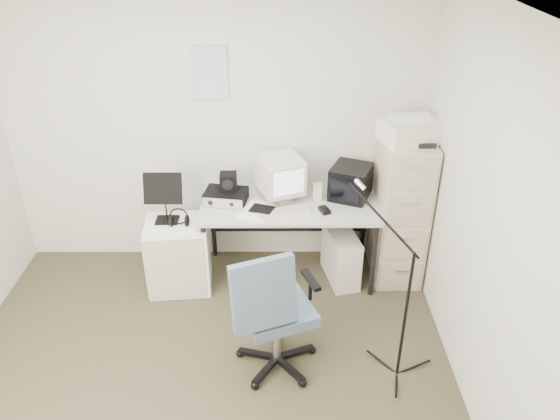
{
  "coord_description": "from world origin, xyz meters",
  "views": [
    {
      "loc": [
        0.54,
        -2.58,
        2.97
      ],
      "look_at": [
        0.55,
        0.95,
        0.95
      ],
      "focal_mm": 35.0,
      "sensor_mm": 36.0,
      "label": 1
    }
  ],
  "objects_px": {
    "desk": "(289,239)",
    "side_cart": "(179,255)",
    "office_chair": "(277,308)",
    "filing_cabinet": "(400,210)"
  },
  "relations": [
    {
      "from": "desk",
      "to": "side_cart",
      "type": "xyz_separation_m",
      "value": [
        -0.94,
        -0.17,
        -0.05
      ]
    },
    {
      "from": "office_chair",
      "to": "filing_cabinet",
      "type": "bearing_deg",
      "value": 25.73
    },
    {
      "from": "filing_cabinet",
      "to": "office_chair",
      "type": "relative_size",
      "value": 1.24
    },
    {
      "from": "desk",
      "to": "office_chair",
      "type": "height_order",
      "value": "office_chair"
    },
    {
      "from": "filing_cabinet",
      "to": "office_chair",
      "type": "xyz_separation_m",
      "value": [
        -1.05,
        -1.14,
        -0.13
      ]
    },
    {
      "from": "filing_cabinet",
      "to": "side_cart",
      "type": "height_order",
      "value": "filing_cabinet"
    },
    {
      "from": "desk",
      "to": "side_cart",
      "type": "height_order",
      "value": "desk"
    },
    {
      "from": "desk",
      "to": "filing_cabinet",
      "type": "bearing_deg",
      "value": 1.81
    },
    {
      "from": "office_chair",
      "to": "side_cart",
      "type": "height_order",
      "value": "office_chair"
    },
    {
      "from": "filing_cabinet",
      "to": "side_cart",
      "type": "relative_size",
      "value": 2.04
    }
  ]
}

